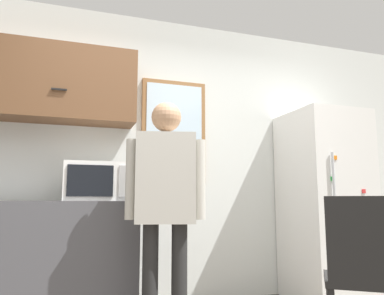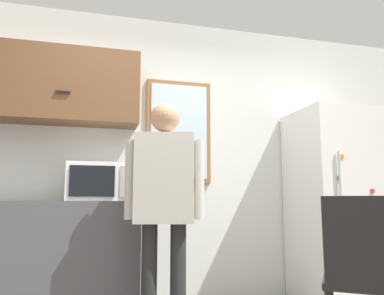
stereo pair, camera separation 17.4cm
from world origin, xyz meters
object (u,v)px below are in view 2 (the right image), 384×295
Objects in this scene: refrigerator at (333,204)px; chair at (360,271)px; microwave at (98,182)px; person at (164,191)px.

refrigerator is 1.43m from chair.
person is at bearing -48.09° from microwave.
chair is (1.03, -0.70, -0.47)m from person.
microwave is 0.51× the size of chair.
microwave reaches higher than chair.
person is 1.33m from chair.
microwave is at bearing -2.87° from chair.
refrigerator reaches higher than person.
microwave is 0.29× the size of person.
person is 1.79m from refrigerator.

